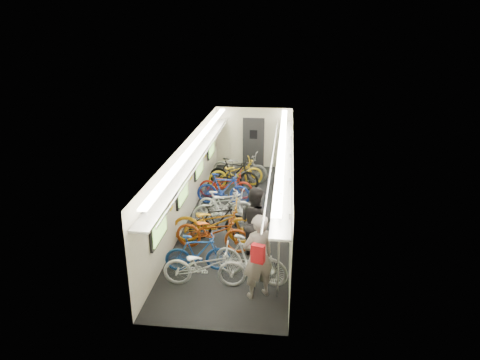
% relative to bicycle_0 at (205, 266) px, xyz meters
% --- Properties ---
extents(train_car_shell, '(10.00, 10.00, 10.00)m').
position_rel_bicycle_0_xyz_m(train_car_shell, '(-0.00, 4.24, 1.17)').
color(train_car_shell, black).
rests_on(train_car_shell, ground).
extents(bicycle_0, '(1.87, 0.74, 0.97)m').
position_rel_bicycle_0_xyz_m(bicycle_0, '(0.00, 0.00, 0.00)').
color(bicycle_0, silver).
rests_on(bicycle_0, ground).
extents(bicycle_1, '(1.59, 0.65, 0.93)m').
position_rel_bicycle_0_xyz_m(bicycle_1, '(-0.26, 0.55, -0.02)').
color(bicycle_1, '#184192').
rests_on(bicycle_1, ground).
extents(bicycle_2, '(2.03, 0.91, 1.03)m').
position_rel_bicycle_0_xyz_m(bicycle_2, '(-0.10, 1.58, 0.03)').
color(bicycle_2, '#933610').
rests_on(bicycle_2, ground).
extents(bicycle_3, '(1.67, 0.97, 0.97)m').
position_rel_bicycle_0_xyz_m(bicycle_3, '(-0.06, 2.25, -0.00)').
color(bicycle_3, black).
rests_on(bicycle_3, ground).
extents(bicycle_4, '(2.25, 0.91, 1.16)m').
position_rel_bicycle_0_xyz_m(bicycle_4, '(-0.13, 1.96, 0.10)').
color(bicycle_4, '#BD7811').
rests_on(bicycle_4, ground).
extents(bicycle_5, '(1.84, 1.04, 1.07)m').
position_rel_bicycle_0_xyz_m(bicycle_5, '(-0.05, 3.04, 0.05)').
color(bicycle_5, silver).
rests_on(bicycle_5, ground).
extents(bicycle_6, '(1.83, 0.92, 0.92)m').
position_rel_bicycle_0_xyz_m(bicycle_6, '(-0.03, 3.49, -0.02)').
color(bicycle_6, silver).
rests_on(bicycle_6, ground).
extents(bicycle_7, '(1.76, 0.56, 1.04)m').
position_rel_bicycle_0_xyz_m(bicycle_7, '(-0.26, 4.51, 0.04)').
color(bicycle_7, navy).
rests_on(bicycle_7, ground).
extents(bicycle_8, '(1.80, 0.64, 0.95)m').
position_rel_bicycle_0_xyz_m(bicycle_8, '(-0.27, 5.05, -0.01)').
color(bicycle_8, maroon).
rests_on(bicycle_8, ground).
extents(bicycle_9, '(1.92, 0.98, 1.11)m').
position_rel_bicycle_0_xyz_m(bicycle_9, '(-0.11, 5.90, 0.07)').
color(bicycle_9, black).
rests_on(bicycle_9, ground).
extents(bicycle_10, '(2.08, 1.35, 1.03)m').
position_rel_bicycle_0_xyz_m(bicycle_10, '(-0.06, 6.13, 0.03)').
color(bicycle_10, gold).
rests_on(bicycle_10, ground).
extents(bicycle_11, '(1.85, 1.07, 1.07)m').
position_rel_bicycle_0_xyz_m(bicycle_11, '(0.99, 0.31, 0.05)').
color(bicycle_11, '#BDBDBF').
rests_on(bicycle_11, ground).
extents(bicycle_12, '(2.19, 1.11, 1.10)m').
position_rel_bicycle_0_xyz_m(bicycle_12, '(0.01, 6.70, 0.07)').
color(bicycle_12, '#5C5D61').
rests_on(bicycle_12, ground).
extents(passenger_near, '(0.83, 0.75, 1.90)m').
position_rel_bicycle_0_xyz_m(passenger_near, '(1.19, -0.27, 0.47)').
color(passenger_near, gray).
rests_on(passenger_near, ground).
extents(passenger_mid, '(1.10, 1.09, 1.80)m').
position_rel_bicycle_0_xyz_m(passenger_mid, '(0.99, 1.50, 0.41)').
color(passenger_mid, black).
rests_on(passenger_mid, ground).
extents(backpack, '(0.29, 0.21, 0.38)m').
position_rel_bicycle_0_xyz_m(backpack, '(1.22, -0.72, 0.80)').
color(backpack, '#B61219').
rests_on(backpack, passenger_near).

